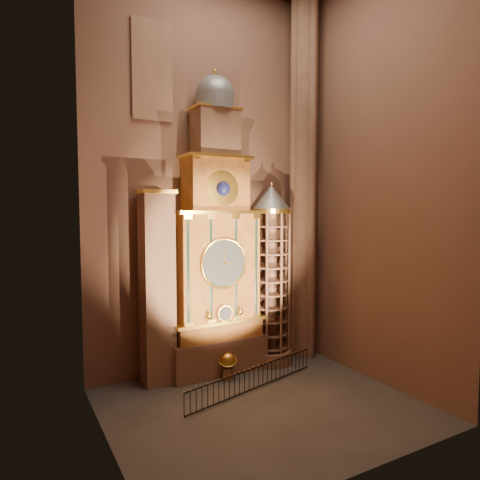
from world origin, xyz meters
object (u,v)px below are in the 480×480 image
portrait_tower (157,287)px  celestial_globe (228,364)px  astronomical_clock (216,255)px  stair_turret (271,276)px  iron_railing (254,379)px

portrait_tower → celestial_globe: size_ratio=6.90×
astronomical_clock → stair_turret: 3.78m
stair_turret → iron_railing: size_ratio=1.28×
portrait_tower → stair_turret: bearing=-2.3°
astronomical_clock → iron_railing: astronomical_clock is taller
astronomical_clock → celestial_globe: (0.02, -1.36, -5.79)m
astronomical_clock → portrait_tower: 3.73m
portrait_tower → celestial_globe: portrait_tower is taller
astronomical_clock → celestial_globe: bearing=-89.0°
iron_railing → celestial_globe: bearing=105.6°
stair_turret → iron_railing: 6.27m
celestial_globe → iron_railing: bearing=-74.4°
portrait_tower → stair_turret: (6.90, -0.28, 0.12)m
astronomical_clock → iron_railing: (0.55, -3.25, -6.07)m
portrait_tower → iron_railing: portrait_tower is taller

